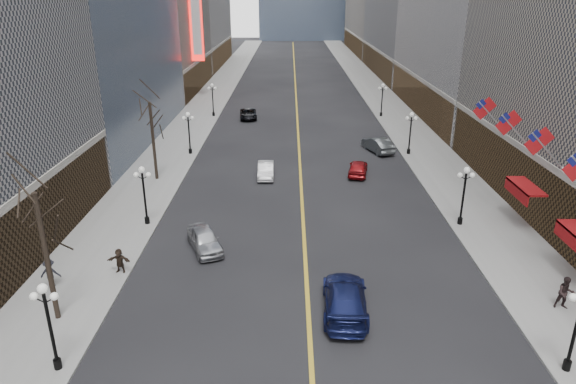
{
  "coord_description": "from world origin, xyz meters",
  "views": [
    {
      "loc": [
        -1.03,
        -5.19,
        16.49
      ],
      "look_at": [
        -1.11,
        16.44,
        8.02
      ],
      "focal_mm": 32.0,
      "sensor_mm": 36.0,
      "label": 1
    }
  ],
  "objects_px": {
    "streetlamp_west_0": "(48,318)",
    "streetlamp_west_3": "(213,96)",
    "streetlamp_west_2": "(189,129)",
    "streetlamp_east_1": "(464,190)",
    "car_sb_near": "(345,298)",
    "streetlamp_east_3": "(382,96)",
    "car_sb_mid": "(358,168)",
    "streetlamp_west_1": "(144,189)",
    "car_nb_mid": "(266,170)",
    "streetlamp_east_2": "(411,129)",
    "car_nb_far": "(248,114)",
    "car_nb_near": "(205,239)",
    "car_sb_far": "(378,145)"
  },
  "relations": [
    {
      "from": "streetlamp_east_2",
      "to": "streetlamp_west_2",
      "type": "distance_m",
      "value": 23.6
    },
    {
      "from": "car_nb_mid",
      "to": "car_nb_far",
      "type": "distance_m",
      "value": 24.2
    },
    {
      "from": "streetlamp_west_1",
      "to": "car_sb_near",
      "type": "xyz_separation_m",
      "value": [
        13.8,
        -11.19,
        -2.05
      ]
    },
    {
      "from": "streetlamp_west_3",
      "to": "streetlamp_west_1",
      "type": "bearing_deg",
      "value": -90.0
    },
    {
      "from": "streetlamp_west_0",
      "to": "car_nb_far",
      "type": "distance_m",
      "value": 51.12
    },
    {
      "from": "car_sb_near",
      "to": "car_sb_far",
      "type": "relative_size",
      "value": 1.2
    },
    {
      "from": "streetlamp_east_2",
      "to": "car_sb_far",
      "type": "relative_size",
      "value": 0.92
    },
    {
      "from": "streetlamp_east_2",
      "to": "car_nb_mid",
      "type": "relative_size",
      "value": 1.07
    },
    {
      "from": "streetlamp_west_2",
      "to": "car_sb_mid",
      "type": "relative_size",
      "value": 1.06
    },
    {
      "from": "streetlamp_west_0",
      "to": "streetlamp_west_3",
      "type": "xyz_separation_m",
      "value": [
        0.0,
        52.0,
        0.0
      ]
    },
    {
      "from": "streetlamp_east_1",
      "to": "streetlamp_west_0",
      "type": "distance_m",
      "value": 28.51
    },
    {
      "from": "streetlamp_west_1",
      "to": "car_nb_near",
      "type": "bearing_deg",
      "value": -38.2
    },
    {
      "from": "streetlamp_east_1",
      "to": "streetlamp_west_3",
      "type": "distance_m",
      "value": 43.05
    },
    {
      "from": "streetlamp_west_3",
      "to": "car_sb_near",
      "type": "height_order",
      "value": "streetlamp_west_3"
    },
    {
      "from": "streetlamp_west_0",
      "to": "car_nb_far",
      "type": "relative_size",
      "value": 0.93
    },
    {
      "from": "streetlamp_west_0",
      "to": "streetlamp_east_3",
      "type": "bearing_deg",
      "value": 65.59
    },
    {
      "from": "streetlamp_east_1",
      "to": "car_nb_near",
      "type": "distance_m",
      "value": 19.16
    },
    {
      "from": "streetlamp_west_2",
      "to": "streetlamp_east_1",
      "type": "bearing_deg",
      "value": -37.33
    },
    {
      "from": "streetlamp_east_1",
      "to": "streetlamp_west_3",
      "type": "xyz_separation_m",
      "value": [
        -23.6,
        36.0,
        0.0
      ]
    },
    {
      "from": "streetlamp_west_0",
      "to": "streetlamp_west_3",
      "type": "distance_m",
      "value": 52.0
    },
    {
      "from": "streetlamp_west_0",
      "to": "car_sb_near",
      "type": "bearing_deg",
      "value": 19.21
    },
    {
      "from": "streetlamp_west_1",
      "to": "car_nb_mid",
      "type": "height_order",
      "value": "streetlamp_west_1"
    },
    {
      "from": "car_nb_near",
      "to": "car_sb_near",
      "type": "xyz_separation_m",
      "value": [
        8.83,
        -7.28,
        0.09
      ]
    },
    {
      "from": "streetlamp_west_1",
      "to": "car_nb_mid",
      "type": "xyz_separation_m",
      "value": [
        8.48,
        10.88,
        -2.21
      ]
    },
    {
      "from": "streetlamp_west_1",
      "to": "car_sb_far",
      "type": "relative_size",
      "value": 0.92
    },
    {
      "from": "car_nb_mid",
      "to": "car_sb_near",
      "type": "bearing_deg",
      "value": -77.9
    },
    {
      "from": "car_sb_mid",
      "to": "streetlamp_west_2",
      "type": "bearing_deg",
      "value": -9.77
    },
    {
      "from": "streetlamp_east_3",
      "to": "streetlamp_west_3",
      "type": "bearing_deg",
      "value": 180.0
    },
    {
      "from": "streetlamp_west_0",
      "to": "car_sb_near",
      "type": "relative_size",
      "value": 0.77
    },
    {
      "from": "car_nb_far",
      "to": "car_sb_near",
      "type": "distance_m",
      "value": 46.85
    },
    {
      "from": "streetlamp_east_1",
      "to": "car_nb_near",
      "type": "bearing_deg",
      "value": -168.16
    },
    {
      "from": "car_nb_near",
      "to": "car_nb_far",
      "type": "height_order",
      "value": "car_nb_near"
    },
    {
      "from": "car_sb_mid",
      "to": "car_sb_far",
      "type": "bearing_deg",
      "value": -101.36
    },
    {
      "from": "streetlamp_east_2",
      "to": "streetlamp_east_3",
      "type": "height_order",
      "value": "same"
    },
    {
      "from": "streetlamp_east_3",
      "to": "streetlamp_west_3",
      "type": "height_order",
      "value": "same"
    },
    {
      "from": "streetlamp_west_0",
      "to": "car_sb_near",
      "type": "height_order",
      "value": "streetlamp_west_0"
    },
    {
      "from": "streetlamp_east_1",
      "to": "car_sb_near",
      "type": "distance_m",
      "value": 15.02
    },
    {
      "from": "streetlamp_west_1",
      "to": "car_nb_mid",
      "type": "bearing_deg",
      "value": 52.07
    },
    {
      "from": "streetlamp_west_0",
      "to": "car_nb_far",
      "type": "xyz_separation_m",
      "value": [
        4.99,
        50.83,
        -2.23
      ]
    },
    {
      "from": "car_nb_near",
      "to": "car_nb_mid",
      "type": "relative_size",
      "value": 1.06
    },
    {
      "from": "streetlamp_east_1",
      "to": "car_nb_far",
      "type": "bearing_deg",
      "value": 118.12
    },
    {
      "from": "streetlamp_east_2",
      "to": "car_nb_far",
      "type": "relative_size",
      "value": 0.93
    },
    {
      "from": "car_sb_far",
      "to": "streetlamp_east_3",
      "type": "bearing_deg",
      "value": -119.69
    },
    {
      "from": "streetlamp_west_2",
      "to": "streetlamp_west_3",
      "type": "height_order",
      "value": "same"
    },
    {
      "from": "streetlamp_east_3",
      "to": "car_sb_mid",
      "type": "relative_size",
      "value": 1.06
    },
    {
      "from": "streetlamp_east_1",
      "to": "streetlamp_west_2",
      "type": "relative_size",
      "value": 1.0
    },
    {
      "from": "car_sb_far",
      "to": "car_nb_far",
      "type": "bearing_deg",
      "value": -64.49
    },
    {
      "from": "streetlamp_east_3",
      "to": "car_nb_near",
      "type": "bearing_deg",
      "value": -115.03
    },
    {
      "from": "car_nb_mid",
      "to": "car_nb_near",
      "type": "bearing_deg",
      "value": -104.82
    },
    {
      "from": "car_nb_mid",
      "to": "car_nb_far",
      "type": "bearing_deg",
      "value": 96.85
    }
  ]
}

